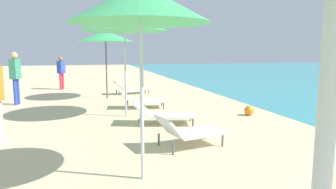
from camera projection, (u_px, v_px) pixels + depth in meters
name	position (u px, v px, depth m)	size (l,w,h in m)	color
umbrella_second	(141.00, 4.00, 3.97)	(1.85, 1.85, 2.69)	silver
lounger_second_shoreside	(189.00, 131.00, 5.72)	(1.35, 0.93, 0.60)	white
umbrella_third	(124.00, 21.00, 8.06)	(2.30, 2.30, 2.91)	silver
lounger_third_shoreside	(143.00, 100.00, 9.63)	(1.46, 0.83, 0.48)	white
lounger_third_inland	(164.00, 114.00, 7.50)	(1.63, 1.00, 0.56)	white
umbrella_farthest	(105.00, 36.00, 11.31)	(2.10, 2.10, 2.58)	#4C4C51
lounger_farthest_shoreside	(131.00, 88.00, 12.78)	(1.56, 0.76, 0.54)	white
person_walking_near	(15.00, 73.00, 10.09)	(0.31, 0.41, 1.75)	#334CB2
person_walking_far	(61.00, 70.00, 14.20)	(0.37, 0.42, 1.52)	#D8334C
beach_ball	(249.00, 111.00, 8.51)	(0.27, 0.27, 0.27)	orange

